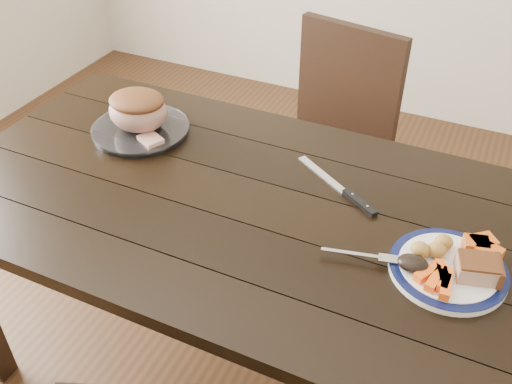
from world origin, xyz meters
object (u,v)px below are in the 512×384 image
at_px(chair_far, 330,137).
at_px(serving_platter, 141,131).
at_px(pork_slice, 478,269).
at_px(fork, 365,256).
at_px(roast_joint, 138,111).
at_px(dinner_plate, 448,270).
at_px(dining_table, 233,221).
at_px(carving_knife, 350,195).

xyz_separation_m(chair_far, serving_platter, (-0.44, -0.58, 0.23)).
xyz_separation_m(pork_slice, fork, (-0.24, -0.04, -0.02)).
bearing_deg(serving_platter, fork, -17.87).
distance_m(serving_platter, roast_joint, 0.07).
xyz_separation_m(dinner_plate, serving_platter, (-0.98, 0.21, 0.00)).
height_order(dining_table, fork, fork).
bearing_deg(roast_joint, serving_platter, 0.00).
height_order(dining_table, chair_far, chair_far).
bearing_deg(fork, dining_table, 153.20).
xyz_separation_m(chair_far, dinner_plate, (0.54, -0.78, 0.23)).
bearing_deg(dinner_plate, pork_slice, -4.76).
xyz_separation_m(serving_platter, fork, (0.80, -0.26, 0.01)).
bearing_deg(carving_knife, pork_slice, 5.56).
height_order(chair_far, dinner_plate, chair_far).
bearing_deg(chair_far, serving_platter, 64.32).
xyz_separation_m(dining_table, fork, (0.39, -0.10, 0.11)).
height_order(dining_table, serving_platter, serving_platter).
height_order(serving_platter, fork, fork).
distance_m(pork_slice, fork, 0.24).
distance_m(dining_table, dinner_plate, 0.59).
distance_m(pork_slice, roast_joint, 1.06).
relative_size(fork, carving_knife, 0.63).
height_order(roast_joint, carving_knife, roast_joint).
xyz_separation_m(serving_platter, pork_slice, (1.04, -0.21, 0.03)).
bearing_deg(dining_table, chair_far, 87.08).
bearing_deg(chair_far, dinner_plate, 136.17).
bearing_deg(serving_platter, dining_table, -21.86).
relative_size(dinner_plate, pork_slice, 2.94).
bearing_deg(fork, chair_far, 100.07).
relative_size(dining_table, roast_joint, 8.70).
bearing_deg(carving_knife, fork, -31.46).
bearing_deg(pork_slice, carving_knife, 152.70).
relative_size(fork, roast_joint, 0.96).
xyz_separation_m(pork_slice, carving_knife, (-0.35, 0.18, -0.03)).
height_order(chair_far, pork_slice, chair_far).
xyz_separation_m(dinner_plate, carving_knife, (-0.29, 0.17, -0.00)).
xyz_separation_m(dining_table, carving_knife, (0.29, 0.13, 0.10)).
height_order(dinner_plate, serving_platter, serving_platter).
bearing_deg(roast_joint, dining_table, -21.86).
relative_size(dining_table, pork_slice, 17.70).
distance_m(chair_far, pork_slice, 1.02).
bearing_deg(roast_joint, carving_knife, -2.88).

